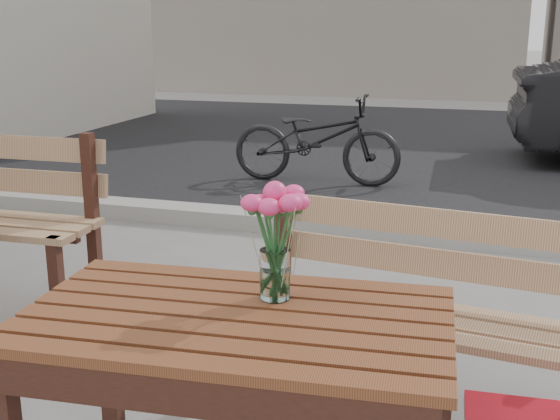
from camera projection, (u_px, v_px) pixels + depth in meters
The scene contains 5 objects.
street at pixel (441, 177), 6.79m from camera, with size 30.00×8.12×0.12m.
main_table at pixel (236, 353), 1.92m from camera, with size 1.20×0.75×0.71m.
main_bench at pixel (432, 291), 2.57m from camera, with size 1.42×0.59×0.86m.
main_vase at pixel (275, 227), 1.94m from camera, with size 0.19×0.19×0.34m.
bicycle at pixel (316, 139), 6.58m from camera, with size 0.56×1.59×0.84m, color black.
Camera 1 is at (0.41, -1.75, 1.47)m, focal length 45.00 mm.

